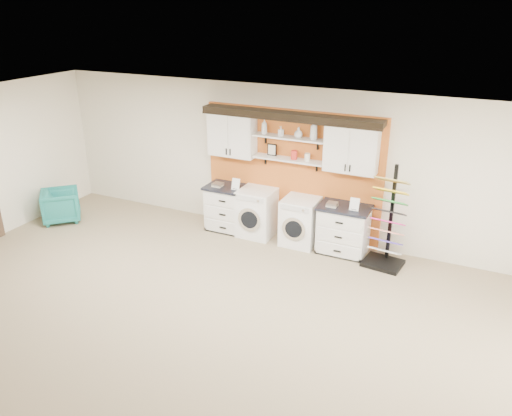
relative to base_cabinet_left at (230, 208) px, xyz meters
The scene contains 22 objects.
floor 3.84m from the base_cabinet_left, 72.76° to the right, with size 10.00×10.00×0.00m, color gray.
ceiling 4.48m from the base_cabinet_left, 72.76° to the right, with size 10.00×10.00×0.00m, color white.
wall_back 1.52m from the base_cabinet_left, 17.63° to the left, with size 10.00×10.00×0.00m, color beige.
accent_panel 1.40m from the base_cabinet_left, 16.00° to the left, with size 3.40×0.07×2.40m, color #C15E20.
upper_cabinet_left 1.44m from the base_cabinet_left, 90.00° to the left, with size 0.90×0.35×0.84m.
upper_cabinet_right 2.68m from the base_cabinet_left, ahead, with size 0.90×0.35×0.84m.
shelf_lower 1.57m from the base_cabinet_left, ahead, with size 1.32×0.28×0.03m, color silver.
shelf_upper 1.87m from the base_cabinet_left, ahead, with size 1.32×0.28×0.03m, color silver.
crown_molding 2.20m from the base_cabinet_left, ahead, with size 3.30×0.41×0.13m.
picture_frame 1.45m from the base_cabinet_left, 14.85° to the left, with size 0.18×0.02×0.22m.
canister_red 1.71m from the base_cabinet_left, ahead, with size 0.11×0.11×0.16m, color red.
canister_cream 1.89m from the base_cabinet_left, ahead, with size 0.10×0.10×0.14m, color silver.
base_cabinet_left is the anchor object (origin of this frame).
base_cabinet_right 2.26m from the base_cabinet_left, ahead, with size 0.89×0.66×0.88m.
washer 0.58m from the base_cabinet_left, ahead, with size 0.65×0.71×0.91m.
dryer 1.45m from the base_cabinet_left, ahead, with size 0.63×0.71×0.88m.
sample_rack 3.04m from the base_cabinet_left, ahead, with size 0.69×0.60×1.74m.
armchair 3.48m from the base_cabinet_left, 161.60° to the right, with size 0.70×0.72×0.65m, color #197672.
soap_bottle_a 1.77m from the base_cabinet_left, 13.83° to the left, with size 0.11×0.11×0.28m, color silver.
soap_bottle_b 1.86m from the base_cabinet_left, ahead, with size 0.08×0.08×0.17m, color silver.
soap_bottle_c 2.06m from the base_cabinet_left, ahead, with size 0.15×0.15×0.19m, color silver.
soap_bottle_d 2.30m from the base_cabinet_left, ahead, with size 0.13×0.13×0.34m, color silver.
Camera 1 is at (3.12, -4.23, 4.17)m, focal length 35.00 mm.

